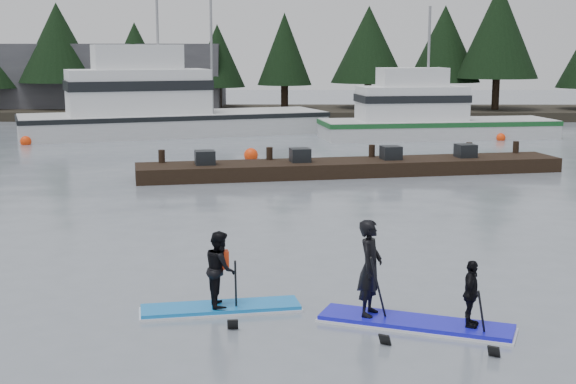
{
  "coord_description": "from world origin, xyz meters",
  "views": [
    {
      "loc": [
        0.16,
        -13.66,
        4.6
      ],
      "look_at": [
        0.0,
        6.0,
        1.1
      ],
      "focal_mm": 50.0,
      "sensor_mm": 36.0,
      "label": 1
    }
  ],
  "objects_px": {
    "fishing_boat_medium": "(431,128)",
    "paddleboard_solo": "(220,280)",
    "floating_dock": "(352,167)",
    "paddleboard_duo": "(407,291)",
    "fishing_boat_large": "(166,122)"
  },
  "relations": [
    {
      "from": "fishing_boat_medium",
      "to": "paddleboard_solo",
      "type": "relative_size",
      "value": 4.37
    },
    {
      "from": "fishing_boat_medium",
      "to": "paddleboard_solo",
      "type": "xyz_separation_m",
      "value": [
        -8.55,
        -28.64,
        0.05
      ]
    },
    {
      "from": "floating_dock",
      "to": "paddleboard_solo",
      "type": "height_order",
      "value": "paddleboard_solo"
    },
    {
      "from": "fishing_boat_medium",
      "to": "floating_dock",
      "type": "relative_size",
      "value": 0.79
    },
    {
      "from": "fishing_boat_medium",
      "to": "floating_dock",
      "type": "bearing_deg",
      "value": -121.01
    },
    {
      "from": "paddleboard_solo",
      "to": "fishing_boat_medium",
      "type": "bearing_deg",
      "value": 62.17
    },
    {
      "from": "paddleboard_duo",
      "to": "paddleboard_solo",
      "type": "bearing_deg",
      "value": -172.82
    },
    {
      "from": "fishing_boat_medium",
      "to": "paddleboard_duo",
      "type": "bearing_deg",
      "value": -109.58
    },
    {
      "from": "paddleboard_solo",
      "to": "paddleboard_duo",
      "type": "height_order",
      "value": "paddleboard_duo"
    },
    {
      "from": "paddleboard_solo",
      "to": "paddleboard_duo",
      "type": "xyz_separation_m",
      "value": [
        3.2,
        -0.74,
        0.03
      ]
    },
    {
      "from": "fishing_boat_medium",
      "to": "floating_dock",
      "type": "xyz_separation_m",
      "value": [
        -5.07,
        -12.71,
        -0.25
      ]
    },
    {
      "from": "fishing_boat_large",
      "to": "fishing_boat_medium",
      "type": "relative_size",
      "value": 1.34
    },
    {
      "from": "paddleboard_solo",
      "to": "paddleboard_duo",
      "type": "relative_size",
      "value": 0.88
    },
    {
      "from": "fishing_boat_large",
      "to": "paddleboard_solo",
      "type": "distance_m",
      "value": 30.52
    },
    {
      "from": "paddleboard_solo",
      "to": "paddleboard_duo",
      "type": "bearing_deg",
      "value": -24.18
    }
  ]
}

